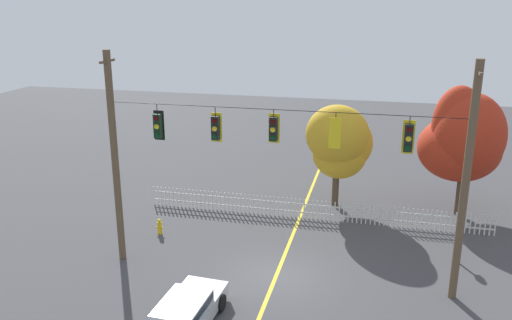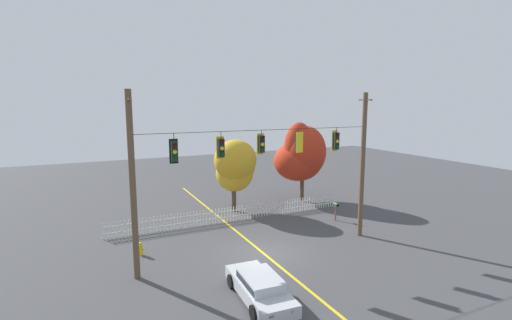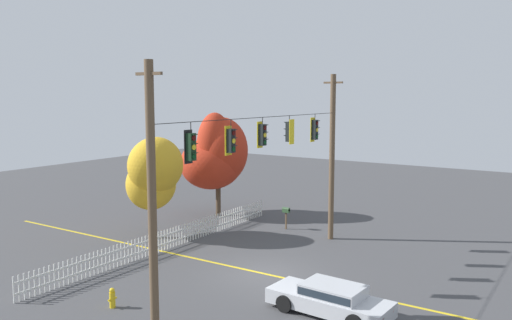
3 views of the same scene
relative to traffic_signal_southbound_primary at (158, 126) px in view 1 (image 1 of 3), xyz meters
name	(u,v)px [view 1 (image 1 of 3)]	position (x,y,z in m)	size (l,w,h in m)	color
ground	(276,276)	(4.87, -0.01, -6.10)	(80.00, 80.00, 0.00)	#424244
lane_centerline_stripe	(276,276)	(4.87, -0.01, -6.09)	(0.16, 36.00, 0.01)	gold
signal_support_span	(277,170)	(4.87, -0.01, -1.51)	(14.04, 1.10, 9.05)	brown
traffic_signal_southbound_primary	(158,126)	(0.00, 0.00, 0.00)	(0.43, 0.38, 1.50)	black
traffic_signal_westbound_side	(216,128)	(2.41, 0.00, 0.05)	(0.43, 0.38, 1.42)	black
traffic_signal_eastbound_side	(274,129)	(4.70, 0.00, 0.14)	(0.43, 0.38, 1.32)	black
traffic_signal_northbound_primary	(335,132)	(7.03, -0.02, 0.14)	(0.43, 0.38, 1.33)	black
traffic_signal_northbound_secondary	(408,138)	(9.64, 0.00, 0.09)	(0.43, 0.38, 1.42)	black
white_picket_fence	(313,210)	(5.55, 6.21, -5.57)	(17.58, 0.06, 1.06)	silver
autumn_maple_near_fence	(341,143)	(6.64, 8.38, -2.50)	(3.51, 3.16, 5.68)	#473828
autumn_maple_mid	(463,140)	(12.76, 8.75, -2.07)	(4.23, 4.32, 6.83)	#473828
parked_car	(184,314)	(2.51, -4.35, -5.49)	(2.02, 4.62, 1.15)	#B7BABF
fire_hydrant	(160,227)	(-1.42, 2.74, -5.72)	(0.38, 0.22, 0.77)	gold
roadside_mailbox	(458,238)	(12.22, 3.12, -5.02)	(0.25, 0.44, 1.32)	brown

